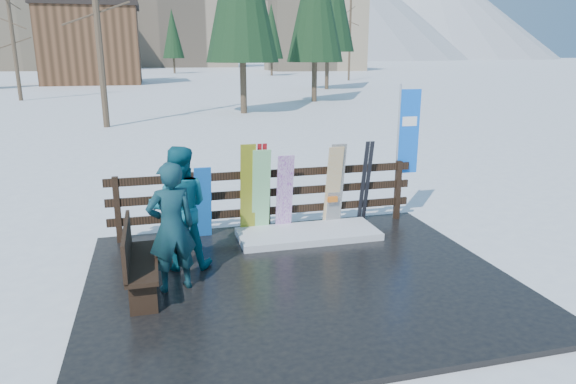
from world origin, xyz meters
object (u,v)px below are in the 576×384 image
object	(u,v)px
bench	(136,258)
snowboard_3	(285,194)
snowboard_2	(248,190)
rental_flag	(406,137)
snowboard_1	(261,192)
snowboard_4	(336,186)
snowboard_5	(333,187)
person_front	(172,227)
snowboard_0	(203,203)
person_back	(179,208)

from	to	relation	value
bench	snowboard_3	xyz separation A→B (m)	(2.52, 1.93, 0.20)
snowboard_2	rental_flag	distance (m)	3.23
bench	snowboard_1	bearing A→B (deg)	42.66
snowboard_2	rental_flag	world-z (taller)	rental_flag
bench	snowboard_4	xyz separation A→B (m)	(3.49, 1.93, 0.28)
snowboard_2	snowboard_5	distance (m)	1.58
snowboard_4	snowboard_5	size ratio (longest dim) A/B	1.02
person_front	rental_flag	bearing A→B (deg)	-167.97
snowboard_3	snowboard_4	xyz separation A→B (m)	(0.97, -0.00, 0.08)
snowboard_0	rental_flag	world-z (taller)	rental_flag
snowboard_1	snowboard_2	xyz separation A→B (m)	(-0.24, -0.00, 0.05)
person_front	snowboard_1	bearing A→B (deg)	-144.07
snowboard_1	bench	bearing A→B (deg)	-137.34
person_front	person_back	world-z (taller)	person_back
snowboard_0	person_front	xyz separation A→B (m)	(-0.59, -1.89, 0.24)
snowboard_0	snowboard_2	distance (m)	0.81
bench	person_front	distance (m)	0.61
rental_flag	person_back	distance (m)	4.63
snowboard_3	snowboard_5	size ratio (longest dim) A/B	0.92
snowboard_5	person_back	world-z (taller)	person_back
bench	snowboard_5	xyz separation A→B (m)	(3.43, 1.93, 0.26)
snowboard_0	rental_flag	xyz separation A→B (m)	(3.91, 0.27, 0.95)
snowboard_2	snowboard_4	bearing A→B (deg)	0.00
bench	person_front	xyz separation A→B (m)	(0.48, 0.04, 0.38)
snowboard_0	snowboard_1	bearing A→B (deg)	0.00
snowboard_2	person_back	bearing A→B (deg)	-137.56
snowboard_4	person_back	size ratio (longest dim) A/B	0.87
snowboard_0	snowboard_5	size ratio (longest dim) A/B	0.86
snowboard_4	rental_flag	size ratio (longest dim) A/B	0.62
snowboard_2	person_front	size ratio (longest dim) A/B	0.94
snowboard_3	snowboard_5	bearing A→B (deg)	-0.00
snowboard_2	rental_flag	size ratio (longest dim) A/B	0.65
snowboard_1	snowboard_2	world-z (taller)	snowboard_2
bench	snowboard_5	distance (m)	3.95
bench	snowboard_2	xyz separation A→B (m)	(1.86, 1.93, 0.32)
person_front	snowboard_2	bearing A→B (deg)	-139.68
person_front	snowboard_3	bearing A→B (deg)	-150.81
person_back	snowboard_2	bearing A→B (deg)	-129.67
person_front	snowboard_5	bearing A→B (deg)	-160.99
person_front	person_back	size ratio (longest dim) A/B	0.96
rental_flag	bench	bearing A→B (deg)	-156.20
snowboard_1	snowboard_2	distance (m)	0.24
snowboard_2	snowboard_3	distance (m)	0.67
snowboard_1	person_front	distance (m)	2.49
snowboard_3	snowboard_1	bearing A→B (deg)	180.00
snowboard_1	person_back	size ratio (longest dim) A/B	0.85
snowboard_0	bench	bearing A→B (deg)	-119.01
snowboard_4	bench	bearing A→B (deg)	-151.07
snowboard_1	person_front	bearing A→B (deg)	-130.51
rental_flag	snowboard_2	bearing A→B (deg)	-175.07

